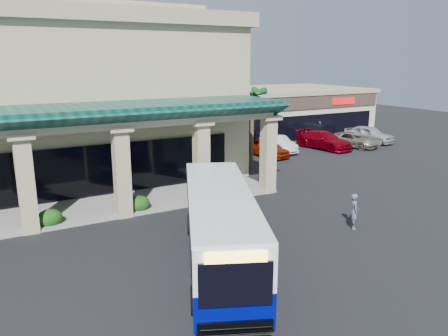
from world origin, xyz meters
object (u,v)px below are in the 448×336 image
car_silver (267,148)px  car_white (278,144)px  car_gray (353,140)px  transit_bus (220,228)px  car_extra (369,134)px  pedestrian (354,211)px  car_red (324,140)px

car_silver → car_white: 2.17m
car_gray → car_white: bearing=150.2°
car_white → transit_bus: bearing=-127.6°
car_silver → car_extra: car_extra is taller
transit_bus → car_extra: (25.34, 16.18, -0.66)m
transit_bus → car_white: transit_bus is taller
car_silver → car_extra: size_ratio=0.89×
pedestrian → car_gray: pedestrian is taller
car_red → car_gray: 3.04m
car_white → car_extra: size_ratio=0.90×
pedestrian → car_extra: size_ratio=0.36×
car_gray → car_extra: bearing=-2.5°
transit_bus → car_gray: bearing=57.6°
car_red → car_extra: car_extra is taller
transit_bus → car_red: size_ratio=1.92×
car_gray → car_extra: car_extra is taller
car_red → car_white: bearing=160.2°
pedestrian → car_silver: bearing=12.0°
car_red → car_gray: bearing=-21.7°
car_gray → pedestrian: bearing=-153.6°
car_silver → transit_bus: bearing=-135.1°
car_white → car_gray: bearing=-6.8°
car_extra → pedestrian: bearing=-151.3°
transit_bus → car_white: 22.34m
car_extra → car_white: bearing=164.0°
car_silver → car_red: 6.42m
transit_bus → car_gray: (22.31, 15.28, -0.81)m
car_red → transit_bus: bearing=-150.4°
car_extra → car_silver: bearing=169.4°
car_white → car_red: car_red is taller
car_silver → car_red: (6.41, 0.27, 0.06)m
pedestrian → car_red: pedestrian is taller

